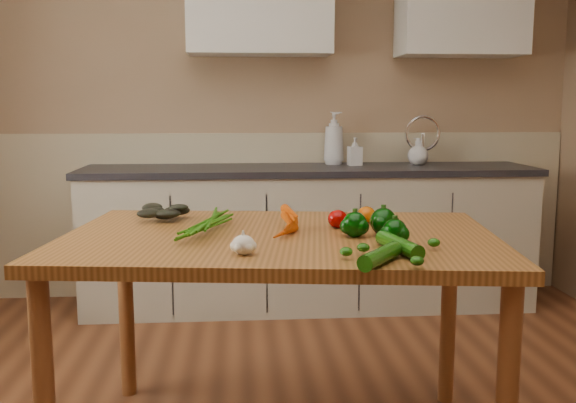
# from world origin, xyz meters

# --- Properties ---
(room) EXTENTS (4.04, 5.04, 2.64)m
(room) POSITION_xyz_m (0.00, 0.17, 1.25)
(room) COLOR brown
(room) RESTS_ON ground
(counter_run) EXTENTS (2.84, 0.64, 1.14)m
(counter_run) POSITION_xyz_m (0.21, 2.19, 0.46)
(counter_run) COLOR #B2AB94
(counter_run) RESTS_ON ground
(table) EXTENTS (1.65, 1.17, 0.83)m
(table) POSITION_xyz_m (-0.10, 0.43, 0.73)
(table) COLOR #9D622D
(table) RESTS_ON ground
(soap_bottle_a) EXTENTS (0.19, 0.19, 0.34)m
(soap_bottle_a) POSITION_xyz_m (0.38, 2.34, 1.07)
(soap_bottle_a) COLOR silver
(soap_bottle_a) RESTS_ON counter_run
(soap_bottle_b) EXTENTS (0.09, 0.09, 0.18)m
(soap_bottle_b) POSITION_xyz_m (0.51, 2.25, 0.99)
(soap_bottle_b) COLOR silver
(soap_bottle_b) RESTS_ON counter_run
(soap_bottle_c) EXTENTS (0.19, 0.19, 0.17)m
(soap_bottle_c) POSITION_xyz_m (0.93, 2.27, 0.99)
(soap_bottle_c) COLOR silver
(soap_bottle_c) RESTS_ON counter_run
(carrot_bunch) EXTENTS (0.31, 0.25, 0.08)m
(carrot_bunch) POSITION_xyz_m (-0.16, 0.49, 0.87)
(carrot_bunch) COLOR #C64504
(carrot_bunch) RESTS_ON table
(leafy_greens) EXTENTS (0.22, 0.20, 0.11)m
(leafy_greens) POSITION_xyz_m (-0.53, 0.74, 0.88)
(leafy_greens) COLOR black
(leafy_greens) RESTS_ON table
(garlic_bulb) EXTENTS (0.07, 0.07, 0.06)m
(garlic_bulb) POSITION_xyz_m (-0.23, 0.12, 0.86)
(garlic_bulb) COLOR white
(garlic_bulb) RESTS_ON table
(pepper_a) EXTENTS (0.09, 0.09, 0.09)m
(pepper_a) POSITION_xyz_m (0.16, 0.36, 0.87)
(pepper_a) COLOR #022F02
(pepper_a) RESTS_ON table
(pepper_b) EXTENTS (0.09, 0.09, 0.09)m
(pepper_b) POSITION_xyz_m (0.27, 0.39, 0.87)
(pepper_b) COLOR #022F02
(pepper_b) RESTS_ON table
(pepper_c) EXTENTS (0.08, 0.08, 0.08)m
(pepper_c) POSITION_xyz_m (0.27, 0.23, 0.87)
(pepper_c) COLOR #022F02
(pepper_c) RESTS_ON table
(tomato_a) EXTENTS (0.08, 0.08, 0.07)m
(tomato_a) POSITION_xyz_m (0.13, 0.53, 0.86)
(tomato_a) COLOR #960402
(tomato_a) RESTS_ON table
(tomato_b) EXTENTS (0.07, 0.07, 0.07)m
(tomato_b) POSITION_xyz_m (0.26, 0.62, 0.86)
(tomato_b) COLOR #BA4E04
(tomato_b) RESTS_ON table
(tomato_c) EXTENTS (0.07, 0.07, 0.06)m
(tomato_c) POSITION_xyz_m (0.32, 0.58, 0.86)
(tomato_c) COLOR #BA4E04
(tomato_c) RESTS_ON table
(zucchini_a) EXTENTS (0.10, 0.25, 0.05)m
(zucchini_a) POSITION_xyz_m (0.26, 0.11, 0.85)
(zucchini_a) COLOR #114607
(zucchini_a) RESTS_ON table
(zucchini_b) EXTENTS (0.17, 0.21, 0.05)m
(zucchini_b) POSITION_xyz_m (0.17, -0.04, 0.85)
(zucchini_b) COLOR #114607
(zucchini_b) RESTS_ON table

